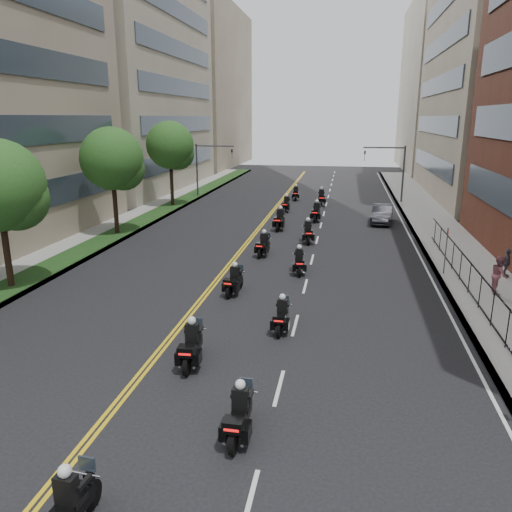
{
  "coord_description": "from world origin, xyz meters",
  "views": [
    {
      "loc": [
        4.97,
        -9.01,
        8.28
      ],
      "look_at": [
        0.81,
        14.17,
        1.7
      ],
      "focal_mm": 35.0,
      "sensor_mm": 36.0,
      "label": 1
    }
  ],
  "objects_px": {
    "motorcycle_4": "(234,281)",
    "pedestrian_b": "(499,275)",
    "motorcycle_8": "(280,220)",
    "motorcycle_10": "(286,205)",
    "motorcycle_3": "(282,317)",
    "motorcycle_0": "(65,512)",
    "motorcycle_1": "(239,416)",
    "motorcycle_9": "(316,213)",
    "motorcycle_5": "(299,262)",
    "motorcycle_11": "(321,198)",
    "parked_sedan": "(382,214)",
    "pedestrian_c": "(507,263)",
    "motorcycle_2": "(192,346)",
    "motorcycle_12": "(296,194)",
    "motorcycle_7": "(308,233)",
    "motorcycle_6": "(263,245)"
  },
  "relations": [
    {
      "from": "motorcycle_4",
      "to": "pedestrian_b",
      "type": "height_order",
      "value": "pedestrian_b"
    },
    {
      "from": "motorcycle_8",
      "to": "motorcycle_10",
      "type": "distance_m",
      "value": 7.49
    },
    {
      "from": "motorcycle_3",
      "to": "motorcycle_4",
      "type": "xyz_separation_m",
      "value": [
        -2.82,
        3.91,
        0.02
      ]
    },
    {
      "from": "motorcycle_0",
      "to": "motorcycle_1",
      "type": "distance_m",
      "value": 4.78
    },
    {
      "from": "motorcycle_0",
      "to": "motorcycle_9",
      "type": "distance_m",
      "value": 33.27
    },
    {
      "from": "motorcycle_0",
      "to": "motorcycle_10",
      "type": "xyz_separation_m",
      "value": [
        0.03,
        36.92,
        -0.02
      ]
    },
    {
      "from": "motorcycle_9",
      "to": "motorcycle_8",
      "type": "bearing_deg",
      "value": -120.29
    },
    {
      "from": "motorcycle_4",
      "to": "pedestrian_b",
      "type": "distance_m",
      "value": 12.62
    },
    {
      "from": "motorcycle_5",
      "to": "motorcycle_11",
      "type": "height_order",
      "value": "motorcycle_11"
    },
    {
      "from": "motorcycle_3",
      "to": "pedestrian_b",
      "type": "height_order",
      "value": "pedestrian_b"
    },
    {
      "from": "motorcycle_11",
      "to": "parked_sedan",
      "type": "height_order",
      "value": "motorcycle_11"
    },
    {
      "from": "parked_sedan",
      "to": "pedestrian_c",
      "type": "bearing_deg",
      "value": -61.37
    },
    {
      "from": "motorcycle_2",
      "to": "motorcycle_12",
      "type": "relative_size",
      "value": 1.06
    },
    {
      "from": "motorcycle_3",
      "to": "pedestrian_c",
      "type": "distance_m",
      "value": 13.81
    },
    {
      "from": "motorcycle_4",
      "to": "pedestrian_c",
      "type": "relative_size",
      "value": 1.41
    },
    {
      "from": "motorcycle_9",
      "to": "parked_sedan",
      "type": "height_order",
      "value": "motorcycle_9"
    },
    {
      "from": "motorcycle_1",
      "to": "pedestrian_b",
      "type": "bearing_deg",
      "value": 53.46
    },
    {
      "from": "motorcycle_0",
      "to": "pedestrian_c",
      "type": "distance_m",
      "value": 23.94
    },
    {
      "from": "motorcycle_0",
      "to": "motorcycle_4",
      "type": "bearing_deg",
      "value": 93.92
    },
    {
      "from": "motorcycle_5",
      "to": "parked_sedan",
      "type": "distance_m",
      "value": 15.64
    },
    {
      "from": "motorcycle_0",
      "to": "motorcycle_3",
      "type": "relative_size",
      "value": 1.1
    },
    {
      "from": "motorcycle_3",
      "to": "motorcycle_7",
      "type": "height_order",
      "value": "motorcycle_7"
    },
    {
      "from": "motorcycle_1",
      "to": "motorcycle_8",
      "type": "height_order",
      "value": "motorcycle_8"
    },
    {
      "from": "motorcycle_0",
      "to": "parked_sedan",
      "type": "bearing_deg",
      "value": 80.61
    },
    {
      "from": "motorcycle_8",
      "to": "pedestrian_c",
      "type": "distance_m",
      "value": 16.55
    },
    {
      "from": "motorcycle_1",
      "to": "motorcycle_9",
      "type": "height_order",
      "value": "motorcycle_9"
    },
    {
      "from": "motorcycle_1",
      "to": "motorcycle_7",
      "type": "relative_size",
      "value": 0.95
    },
    {
      "from": "motorcycle_0",
      "to": "motorcycle_2",
      "type": "relative_size",
      "value": 0.97
    },
    {
      "from": "motorcycle_3",
      "to": "motorcycle_8",
      "type": "xyz_separation_m",
      "value": [
        -2.51,
        18.46,
        0.12
      ]
    },
    {
      "from": "motorcycle_7",
      "to": "motorcycle_9",
      "type": "distance_m",
      "value": 7.39
    },
    {
      "from": "motorcycle_1",
      "to": "motorcycle_5",
      "type": "relative_size",
      "value": 1.03
    },
    {
      "from": "motorcycle_11",
      "to": "pedestrian_b",
      "type": "distance_m",
      "value": 25.69
    },
    {
      "from": "motorcycle_3",
      "to": "motorcycle_7",
      "type": "bearing_deg",
      "value": 91.7
    },
    {
      "from": "motorcycle_2",
      "to": "motorcycle_7",
      "type": "relative_size",
      "value": 1.01
    },
    {
      "from": "motorcycle_5",
      "to": "motorcycle_6",
      "type": "height_order",
      "value": "motorcycle_6"
    },
    {
      "from": "motorcycle_1",
      "to": "motorcycle_4",
      "type": "xyz_separation_m",
      "value": [
        -2.6,
        10.97,
        -0.02
      ]
    },
    {
      "from": "motorcycle_11",
      "to": "motorcycle_12",
      "type": "distance_m",
      "value": 4.11
    },
    {
      "from": "parked_sedan",
      "to": "motorcycle_7",
      "type": "bearing_deg",
      "value": -118.08
    },
    {
      "from": "motorcycle_7",
      "to": "pedestrian_c",
      "type": "height_order",
      "value": "motorcycle_7"
    },
    {
      "from": "motorcycle_6",
      "to": "motorcycle_8",
      "type": "height_order",
      "value": "motorcycle_8"
    },
    {
      "from": "motorcycle_4",
      "to": "motorcycle_10",
      "type": "distance_m",
      "value": 22.03
    },
    {
      "from": "motorcycle_10",
      "to": "pedestrian_c",
      "type": "xyz_separation_m",
      "value": [
        13.71,
        -17.32,
        0.27
      ]
    },
    {
      "from": "motorcycle_9",
      "to": "motorcycle_11",
      "type": "distance_m",
      "value": 7.5
    },
    {
      "from": "motorcycle_8",
      "to": "motorcycle_10",
      "type": "xyz_separation_m",
      "value": [
        -0.41,
        7.48,
        -0.09
      ]
    },
    {
      "from": "motorcycle_1",
      "to": "pedestrian_b",
      "type": "height_order",
      "value": "pedestrian_b"
    },
    {
      "from": "parked_sedan",
      "to": "motorcycle_6",
      "type": "bearing_deg",
      "value": -117.36
    },
    {
      "from": "motorcycle_7",
      "to": "motorcycle_11",
      "type": "relative_size",
      "value": 0.93
    },
    {
      "from": "pedestrian_b",
      "to": "pedestrian_c",
      "type": "xyz_separation_m",
      "value": [
        1.15,
        2.78,
        -0.16
      ]
    },
    {
      "from": "motorcycle_5",
      "to": "motorcycle_10",
      "type": "bearing_deg",
      "value": 91.19
    },
    {
      "from": "motorcycle_5",
      "to": "motorcycle_9",
      "type": "bearing_deg",
      "value": 81.94
    }
  ]
}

